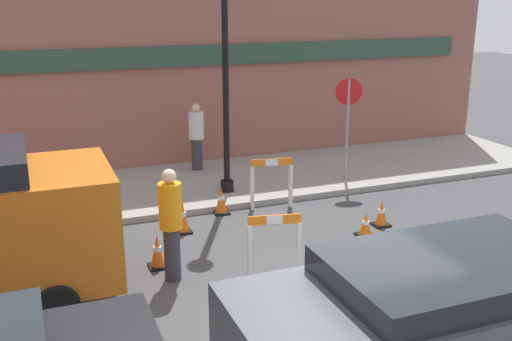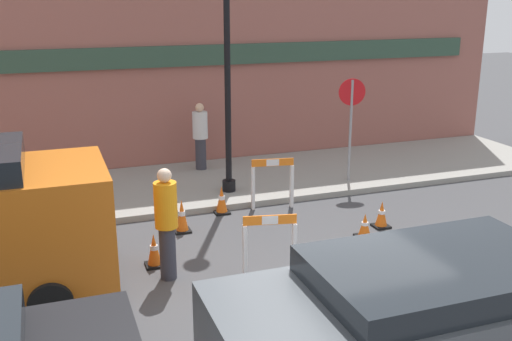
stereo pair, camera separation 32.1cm
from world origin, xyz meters
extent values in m
plane|color=#424244|center=(0.00, 0.00, 0.00)|extent=(60.00, 60.00, 0.00)
cube|color=gray|center=(0.00, 6.22, 0.06)|extent=(18.00, 3.44, 0.13)
cube|color=#93564C|center=(0.00, 8.02, 2.75)|extent=(18.00, 0.12, 5.50)
cube|color=#2D4738|center=(0.00, 7.91, 2.80)|extent=(16.20, 0.10, 0.50)
cylinder|color=black|center=(0.39, 5.35, 0.25)|extent=(0.29, 0.29, 0.24)
cylinder|color=black|center=(0.39, 5.35, 2.74)|extent=(0.13, 0.13, 5.23)
cylinder|color=gray|center=(3.20, 5.16, 1.28)|extent=(0.06, 0.06, 2.31)
cylinder|color=red|center=(3.20, 5.16, 2.16)|extent=(0.59, 0.17, 0.60)
cube|color=white|center=(1.41, 4.28, 0.45)|extent=(0.08, 0.14, 0.90)
cube|color=white|center=(0.62, 4.42, 0.45)|extent=(0.08, 0.14, 0.90)
cube|color=orange|center=(1.02, 4.35, 0.97)|extent=(0.86, 0.18, 0.15)
cube|color=white|center=(1.02, 4.35, 0.97)|extent=(0.26, 0.08, 0.14)
cube|color=white|center=(-0.52, 1.58, 0.43)|extent=(0.09, 0.14, 0.85)
cube|color=white|center=(0.23, 1.41, 0.43)|extent=(0.09, 0.14, 0.85)
cube|color=orange|center=(-0.14, 1.50, 0.93)|extent=(0.82, 0.20, 0.15)
cube|color=white|center=(-0.14, 1.50, 0.93)|extent=(0.25, 0.08, 0.14)
cube|color=black|center=(1.25, 1.06, 0.02)|extent=(0.30, 0.30, 0.04)
cone|color=orange|center=(1.25, 1.06, 0.25)|extent=(0.23, 0.23, 0.42)
cylinder|color=white|center=(1.25, 1.06, 0.27)|extent=(0.13, 0.13, 0.06)
cube|color=black|center=(-0.06, 4.40, 0.02)|extent=(0.30, 0.30, 0.04)
cone|color=orange|center=(-0.06, 4.40, 0.31)|extent=(0.22, 0.22, 0.53)
cylinder|color=white|center=(-0.06, 4.40, 0.33)|extent=(0.13, 0.13, 0.07)
cube|color=black|center=(-1.03, 3.71, 0.02)|extent=(0.30, 0.30, 0.04)
cone|color=orange|center=(-1.03, 3.71, 0.34)|extent=(0.23, 0.22, 0.59)
cylinder|color=white|center=(-1.03, 3.71, 0.37)|extent=(0.13, 0.13, 0.08)
cube|color=black|center=(2.57, 2.66, 0.02)|extent=(0.30, 0.30, 0.04)
cone|color=orange|center=(2.57, 2.66, 0.28)|extent=(0.22, 0.22, 0.48)
cylinder|color=white|center=(2.57, 2.66, 0.30)|extent=(0.13, 0.13, 0.07)
cube|color=black|center=(2.02, 2.32, 0.02)|extent=(0.30, 0.30, 0.04)
cone|color=orange|center=(2.02, 2.32, 0.25)|extent=(0.22, 0.22, 0.42)
cylinder|color=white|center=(2.02, 2.32, 0.27)|extent=(0.13, 0.13, 0.06)
cube|color=black|center=(-1.78, 2.44, 0.02)|extent=(0.30, 0.30, 0.04)
cone|color=orange|center=(-1.78, 2.44, 0.30)|extent=(0.23, 0.22, 0.52)
cylinder|color=white|center=(-1.78, 2.44, 0.33)|extent=(0.13, 0.13, 0.07)
cylinder|color=#33333D|center=(-1.65, 1.94, 0.43)|extent=(0.35, 0.35, 0.85)
cylinder|color=orange|center=(-1.65, 1.94, 1.20)|extent=(0.48, 0.48, 0.71)
sphere|color=beige|center=(-1.65, 1.94, 1.67)|extent=(0.30, 0.30, 0.22)
cylinder|color=#33333D|center=(0.25, 7.19, 0.51)|extent=(0.32, 0.32, 0.77)
cylinder|color=silver|center=(0.25, 7.19, 1.22)|extent=(0.44, 0.44, 0.64)
sphere|color=#DBAD89|center=(0.25, 7.19, 1.65)|extent=(0.25, 0.25, 0.21)
cube|color=#4C5156|center=(0.27, -2.05, 0.90)|extent=(4.57, 1.72, 1.20)
cube|color=#1E2328|center=(0.27, -2.05, 1.50)|extent=(2.52, 1.59, 0.54)
cylinder|color=black|center=(1.69, -1.19, 0.30)|extent=(0.60, 0.18, 0.60)
cylinder|color=black|center=(-3.40, 3.13, 0.30)|extent=(0.60, 0.18, 0.60)
cylinder|color=black|center=(-3.40, 1.14, 0.30)|extent=(0.60, 0.18, 0.60)
camera|label=1|loc=(-3.54, -6.37, 4.25)|focal=42.00mm
camera|label=2|loc=(-3.24, -6.48, 4.25)|focal=42.00mm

